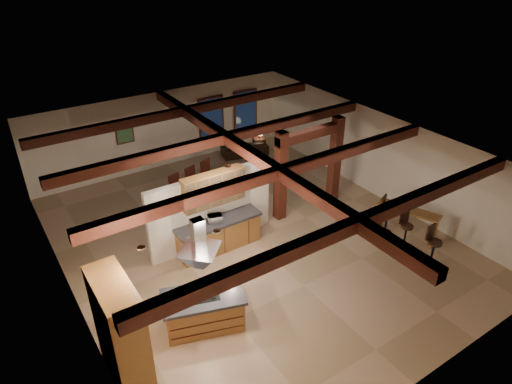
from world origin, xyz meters
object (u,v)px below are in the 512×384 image
Objects in this scene: sofa at (245,148)px; bar_counter at (407,218)px; dining_table at (202,195)px; kitchen_island at (204,310)px.

sofa is 1.01× the size of bar_counter.
dining_table is 0.97× the size of sofa.
bar_counter reaches higher than dining_table.
kitchen_island is at bearing 65.59° from sofa.
dining_table reaches higher than sofa.
kitchen_island reaches higher than sofa.
dining_table is (2.50, 4.89, -0.14)m from kitchen_island.
kitchen_island is 9.33m from sofa.
kitchen_island is 1.12× the size of bar_counter.
dining_table is at bearing 129.41° from bar_counter.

